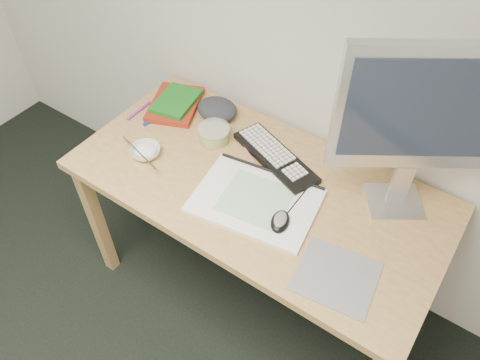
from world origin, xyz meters
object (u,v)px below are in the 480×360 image
Objects in this scene: sketchpad at (256,200)px; desk at (256,197)px; keyboard at (275,157)px; monitor at (426,115)px; rice_bowl at (146,152)px.

desk is at bearing 111.59° from sketchpad.
keyboard is at bearing 93.39° from desk.
keyboard is 0.62× the size of monitor.
sketchpad is 0.49m from rice_bowl.
sketchpad is 0.63m from monitor.
desk is 0.69m from monitor.
monitor reaches higher than desk.
rice_bowl is (-0.43, -0.27, 0.01)m from keyboard.
desk is 2.20× the size of monitor.
sketchpad is 1.10× the size of keyboard.
desk is at bearing 170.33° from monitor.
sketchpad is (0.05, -0.08, 0.09)m from desk.
monitor is (0.46, 0.06, 0.39)m from keyboard.
monitor reaches higher than keyboard.
desk is at bearing -65.94° from keyboard.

